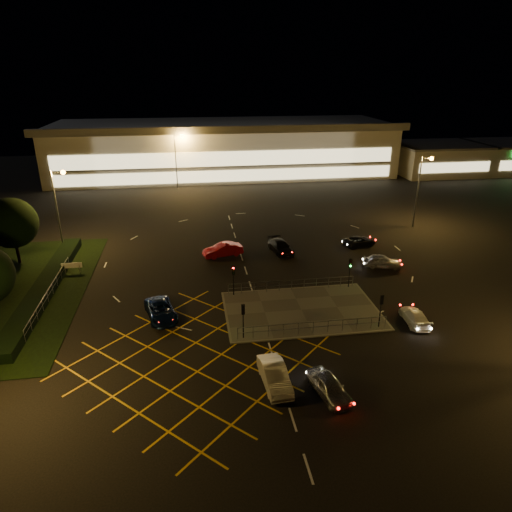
{
  "coord_description": "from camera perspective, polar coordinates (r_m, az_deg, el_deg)",
  "views": [
    {
      "loc": [
        -7.83,
        -38.79,
        21.12
      ],
      "look_at": [
        -0.94,
        7.28,
        2.0
      ],
      "focal_mm": 32.0,
      "sensor_mm": 36.0,
      "label": 1
    }
  ],
  "objects": [
    {
      "name": "ground",
      "position": [
        44.86,
        2.58,
        -5.8
      ],
      "size": [
        180.0,
        180.0,
        0.0
      ],
      "primitive_type": "plane",
      "color": "black",
      "rests_on": "ground"
    },
    {
      "name": "pedestrian_island",
      "position": [
        43.52,
        5.69,
        -6.75
      ],
      "size": [
        14.0,
        9.0,
        0.12
      ],
      "primitive_type": "cube",
      "color": "#4C4944",
      "rests_on": "ground"
    },
    {
      "name": "hedge",
      "position": [
        51.59,
        -24.83,
        -3.45
      ],
      "size": [
        2.0,
        26.0,
        1.0
      ],
      "primitive_type": "cube",
      "color": "black",
      "rests_on": "ground"
    },
    {
      "name": "supermarket",
      "position": [
        102.28,
        -4.12,
        13.37
      ],
      "size": [
        72.0,
        26.5,
        10.5
      ],
      "color": "beige",
      "rests_on": "ground"
    },
    {
      "name": "retail_unit_a",
      "position": [
        108.74,
        21.75,
        11.29
      ],
      "size": [
        18.8,
        14.8,
        6.35
      ],
      "color": "beige",
      "rests_on": "ground"
    },
    {
      "name": "retail_unit_b",
      "position": [
        117.47,
        28.67,
        10.89
      ],
      "size": [
        14.8,
        14.8,
        6.35
      ],
      "color": "beige",
      "rests_on": "ground"
    },
    {
      "name": "streetlight_nw",
      "position": [
        60.7,
        -23.41,
        6.6
      ],
      "size": [
        1.78,
        0.56,
        10.03
      ],
      "color": "slate",
      "rests_on": "ground"
    },
    {
      "name": "streetlight_ne",
      "position": [
        68.62,
        20.02,
        8.74
      ],
      "size": [
        1.78,
        0.56,
        10.03
      ],
      "color": "slate",
      "rests_on": "ground"
    },
    {
      "name": "streetlight_far_left",
      "position": [
        88.02,
        -9.75,
        12.48
      ],
      "size": [
        1.78,
        0.56,
        10.03
      ],
      "color": "slate",
      "rests_on": "ground"
    },
    {
      "name": "streetlight_far_right",
      "position": [
        97.78,
        15.04,
        13.02
      ],
      "size": [
        1.78,
        0.56,
        10.03
      ],
      "color": "slate",
      "rests_on": "ground"
    },
    {
      "name": "signal_sw",
      "position": [
        37.97,
        -1.62,
        -7.29
      ],
      "size": [
        0.28,
        0.3,
        3.15
      ],
      "rotation": [
        0.0,
        0.0,
        3.14
      ],
      "color": "black",
      "rests_on": "pedestrian_island"
    },
    {
      "name": "signal_se",
      "position": [
        40.96,
        15.38,
        -5.8
      ],
      "size": [
        0.28,
        0.3,
        3.15
      ],
      "rotation": [
        0.0,
        0.0,
        3.14
      ],
      "color": "black",
      "rests_on": "pedestrian_island"
    },
    {
      "name": "signal_nw",
      "position": [
        45.05,
        -2.86,
        -2.31
      ],
      "size": [
        0.28,
        0.3,
        3.15
      ],
      "color": "black",
      "rests_on": "pedestrian_island"
    },
    {
      "name": "signal_ne",
      "position": [
        47.6,
        11.67,
        -1.38
      ],
      "size": [
        0.28,
        0.3,
        3.15
      ],
      "color": "black",
      "rests_on": "pedestrian_island"
    },
    {
      "name": "tree_c",
      "position": [
        58.78,
        -28.24,
        3.64
      ],
      "size": [
        5.76,
        5.76,
        7.84
      ],
      "color": "black",
      "rests_on": "ground"
    },
    {
      "name": "car_near_silver",
      "position": [
        33.26,
        9.15,
        -15.84
      ],
      "size": [
        2.73,
        4.54,
        1.45
      ],
      "primitive_type": "imported",
      "rotation": [
        0.0,
        0.0,
        0.26
      ],
      "color": "#9C9EA2",
      "rests_on": "ground"
    },
    {
      "name": "car_queue_white",
      "position": [
        33.8,
        2.34,
        -14.71
      ],
      "size": [
        1.98,
        4.81,
        1.55
      ],
      "primitive_type": "imported",
      "rotation": [
        0.0,
        0.0,
        0.07
      ],
      "color": "#B8B8B8",
      "rests_on": "ground"
    },
    {
      "name": "car_left_blue",
      "position": [
        42.8,
        -11.8,
        -6.67
      ],
      "size": [
        3.54,
        5.6,
        1.44
      ],
      "primitive_type": "imported",
      "rotation": [
        0.0,
        0.0,
        0.24
      ],
      "color": "#0B1942",
      "rests_on": "ground"
    },
    {
      "name": "car_far_dkgrey",
      "position": [
        56.54,
        3.1,
        1.14
      ],
      "size": [
        2.95,
        5.34,
        1.46
      ],
      "primitive_type": "imported",
      "rotation": [
        0.0,
        0.0,
        0.19
      ],
      "color": "black",
      "rests_on": "ground"
    },
    {
      "name": "car_right_silver",
      "position": [
        54.19,
        15.5,
        -0.63
      ],
      "size": [
        4.63,
        2.78,
        1.48
      ],
      "primitive_type": "imported",
      "rotation": [
        0.0,
        0.0,
        1.31
      ],
      "color": "#B3B6BB",
      "rests_on": "ground"
    },
    {
      "name": "car_circ_red",
      "position": [
        55.51,
        -4.16,
        0.77
      ],
      "size": [
        5.08,
        2.83,
        1.59
      ],
      "primitive_type": "imported",
      "rotation": [
        0.0,
        0.0,
        4.96
      ],
      "color": "#9F0B15",
      "rests_on": "ground"
    },
    {
      "name": "car_east_grey",
      "position": [
        60.23,
        12.77,
        1.83
      ],
      "size": [
        4.74,
        2.99,
        1.22
      ],
      "primitive_type": "imported",
      "rotation": [
        0.0,
        0.0,
        1.8
      ],
      "color": "black",
      "rests_on": "ground"
    },
    {
      "name": "car_approach_white",
      "position": [
        43.48,
        19.25,
        -7.19
      ],
      "size": [
        2.12,
        4.41,
        1.24
      ],
      "primitive_type": "imported",
      "rotation": [
        0.0,
        0.0,
        3.05
      ],
      "color": "silver",
      "rests_on": "ground"
    }
  ]
}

